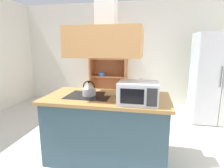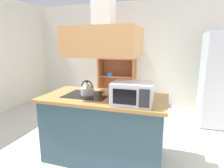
% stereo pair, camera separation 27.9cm
% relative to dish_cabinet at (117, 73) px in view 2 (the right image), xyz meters
% --- Properties ---
extents(ground_plane, '(7.80, 7.80, 0.00)m').
position_rel_dish_cabinet_xyz_m(ground_plane, '(0.50, -2.78, -0.83)').
color(ground_plane, beige).
extents(wall_back, '(6.00, 0.12, 2.70)m').
position_rel_dish_cabinet_xyz_m(wall_back, '(0.50, 0.22, 0.52)').
color(wall_back, silver).
rests_on(wall_back, ground).
extents(kitchen_island, '(1.66, 0.86, 0.90)m').
position_rel_dish_cabinet_xyz_m(kitchen_island, '(0.54, -2.58, -0.38)').
color(kitchen_island, '#2F4956').
rests_on(kitchen_island, ground).
extents(range_hood, '(0.90, 0.70, 1.27)m').
position_rel_dish_cabinet_xyz_m(range_hood, '(0.54, -2.58, 0.90)').
color(range_hood, '#BB834B').
extents(dish_cabinet, '(0.99, 0.40, 1.87)m').
position_rel_dish_cabinet_xyz_m(dish_cabinet, '(0.00, 0.00, 0.00)').
color(dish_cabinet, '#A25931').
rests_on(dish_cabinet, ground).
extents(kettle, '(0.18, 0.18, 0.20)m').
position_rel_dish_cabinet_xyz_m(kettle, '(0.29, -2.58, 0.15)').
color(kettle, '#AEB1B7').
rests_on(kettle, kitchen_island).
extents(cutting_board, '(0.36, 0.28, 0.02)m').
position_rel_dish_cabinet_xyz_m(cutting_board, '(0.66, -2.44, 0.08)').
color(cutting_board, tan).
rests_on(cutting_board, kitchen_island).
extents(microwave, '(0.46, 0.35, 0.26)m').
position_rel_dish_cabinet_xyz_m(microwave, '(0.97, -2.81, 0.20)').
color(microwave, '#B7BABF').
rests_on(microwave, kitchen_island).
extents(wine_glass_on_counter, '(0.08, 0.08, 0.21)m').
position_rel_dish_cabinet_xyz_m(wine_glass_on_counter, '(0.98, -2.25, 0.22)').
color(wine_glass_on_counter, silver).
rests_on(wine_glass_on_counter, kitchen_island).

